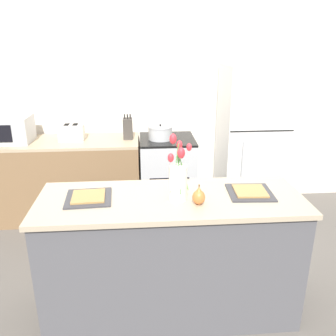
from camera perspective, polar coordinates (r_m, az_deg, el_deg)
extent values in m
plane|color=#59544F|center=(2.92, 0.42, -21.42)|extent=(10.00, 10.00, 0.00)
cube|color=silver|center=(4.22, -1.95, 12.18)|extent=(5.20, 0.08, 2.70)
cube|color=#4C4C51|center=(2.64, 0.45, -14.21)|extent=(1.76, 0.62, 0.89)
cube|color=tan|center=(2.41, 0.48, -5.12)|extent=(1.80, 0.66, 0.03)
cube|color=brown|center=(4.15, -16.30, -1.92)|extent=(1.68, 0.60, 0.86)
cube|color=tan|center=(4.01, -16.92, 4.01)|extent=(1.68, 0.60, 0.03)
cube|color=#B2B5B7|center=(4.07, -0.12, -1.46)|extent=(0.60, 0.60, 0.87)
cube|color=black|center=(3.93, -0.12, 4.60)|extent=(0.60, 0.60, 0.02)
cube|color=black|center=(3.80, 0.24, -3.61)|extent=(0.42, 0.01, 0.29)
cube|color=white|center=(4.12, 13.20, 4.19)|extent=(0.68, 0.64, 1.68)
cube|color=black|center=(3.77, 14.88, 5.76)|extent=(0.67, 0.01, 0.01)
cylinder|color=#B2B5B7|center=(3.84, 11.71, -1.07)|extent=(0.02, 0.02, 0.73)
cylinder|color=silver|center=(2.33, 1.61, -2.37)|extent=(0.12, 0.12, 0.24)
cylinder|color=#569E4C|center=(2.30, 2.43, -0.40)|extent=(0.08, 0.01, 0.28)
ellipsoid|color=red|center=(2.26, 3.41, 3.36)|extent=(0.03, 0.03, 0.05)
cylinder|color=#569E4C|center=(2.33, 1.71, -0.20)|extent=(0.02, 0.09, 0.27)
ellipsoid|color=red|center=(2.32, 1.85, 3.74)|extent=(0.04, 0.04, 0.06)
cylinder|color=#569E4C|center=(2.31, 1.22, 0.16)|extent=(0.04, 0.04, 0.33)
ellipsoid|color=red|center=(2.26, 0.81, 4.70)|extent=(0.05, 0.05, 0.07)
cylinder|color=#569E4C|center=(2.30, 1.17, -1.23)|extent=(0.07, 0.05, 0.22)
ellipsoid|color=red|center=(2.23, 0.45, 1.66)|extent=(0.04, 0.04, 0.06)
cylinder|color=#569E4C|center=(2.28, 1.77, -0.84)|extent=(0.02, 0.10, 0.26)
ellipsoid|color=red|center=(2.19, 2.11, 2.42)|extent=(0.05, 0.05, 0.07)
ellipsoid|color=#C66B33|center=(2.30, 4.95, -4.70)|extent=(0.08, 0.08, 0.10)
cone|color=#C66B33|center=(2.28, 4.99, -3.45)|extent=(0.05, 0.05, 0.04)
cylinder|color=brown|center=(2.27, 5.01, -2.87)|extent=(0.01, 0.01, 0.02)
cube|color=#333338|center=(2.44, -12.61, -4.70)|extent=(0.32, 0.32, 0.01)
cube|color=#A37A42|center=(2.44, -12.63, -4.45)|extent=(0.23, 0.23, 0.01)
cube|color=#333338|center=(2.53, 13.01, -3.85)|extent=(0.32, 0.32, 0.01)
cube|color=#A37A42|center=(2.52, 13.03, -3.60)|extent=(0.23, 0.23, 0.01)
cube|color=silver|center=(3.98, -15.19, 5.55)|extent=(0.26, 0.18, 0.17)
cube|color=black|center=(3.97, -15.95, 6.70)|extent=(0.05, 0.11, 0.01)
cube|color=black|center=(3.95, -14.65, 6.77)|extent=(0.05, 0.11, 0.01)
cube|color=black|center=(4.00, -17.20, 5.80)|extent=(0.02, 0.02, 0.02)
cylinder|color=#B2B5B7|center=(3.88, -1.23, 5.59)|extent=(0.26, 0.26, 0.13)
cylinder|color=#B2B5B7|center=(3.86, -1.24, 6.63)|extent=(0.27, 0.27, 0.01)
sphere|color=black|center=(3.86, -1.24, 6.91)|extent=(0.02, 0.02, 0.02)
cube|color=#B7BABC|center=(4.12, -24.35, 5.66)|extent=(0.48, 0.36, 0.27)
cube|color=#3D3833|center=(3.92, -6.46, 6.29)|extent=(0.10, 0.14, 0.22)
cylinder|color=black|center=(3.89, -6.98, 8.21)|extent=(0.01, 0.01, 0.05)
cylinder|color=black|center=(3.89, -6.54, 8.22)|extent=(0.01, 0.01, 0.05)
cylinder|color=black|center=(3.89, -6.09, 8.24)|extent=(0.01, 0.01, 0.05)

